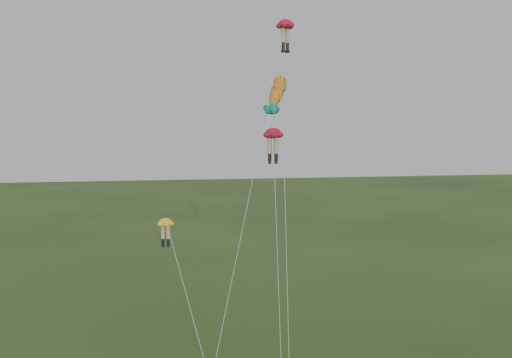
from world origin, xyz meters
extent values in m
ellipsoid|color=red|center=(4.43, 10.39, 21.92)|extent=(1.79, 1.79, 0.66)
cylinder|color=#D6AE7E|center=(4.25, 10.29, 21.14)|extent=(0.29, 0.29, 1.01)
cylinder|color=black|center=(4.25, 10.29, 20.39)|extent=(0.23, 0.23, 0.50)
cube|color=black|center=(4.25, 10.29, 20.06)|extent=(0.29, 0.34, 0.15)
cylinder|color=#D6AE7E|center=(4.61, 10.49, 21.14)|extent=(0.29, 0.29, 1.01)
cylinder|color=black|center=(4.61, 10.49, 20.39)|extent=(0.23, 0.23, 0.50)
cube|color=black|center=(4.61, 10.49, 20.06)|extent=(0.29, 0.34, 0.15)
cylinder|color=silver|center=(0.84, 4.62, 11.23)|extent=(7.22, 11.59, 22.04)
ellipsoid|color=red|center=(2.87, 7.53, 14.45)|extent=(1.72, 1.72, 0.68)
cylinder|color=#D6AE7E|center=(2.68, 7.59, 13.65)|extent=(0.30, 0.30, 1.04)
cylinder|color=black|center=(2.68, 7.59, 12.87)|extent=(0.24, 0.24, 0.52)
cube|color=black|center=(2.68, 7.59, 12.54)|extent=(0.26, 0.34, 0.15)
cylinder|color=#D6AE7E|center=(3.07, 7.46, 13.65)|extent=(0.30, 0.30, 1.04)
cylinder|color=black|center=(3.07, 7.46, 12.87)|extent=(0.24, 0.24, 0.52)
cube|color=black|center=(3.07, 7.46, 12.54)|extent=(0.26, 0.34, 0.15)
cylinder|color=silver|center=(2.15, 3.38, 7.50)|extent=(1.49, 8.33, 14.58)
ellipsoid|color=yellow|center=(-4.18, 4.75, 9.31)|extent=(1.17, 1.17, 0.50)
cylinder|color=#D6AE7E|center=(-4.33, 4.78, 8.72)|extent=(0.22, 0.22, 0.76)
cylinder|color=black|center=(-4.33, 4.78, 8.15)|extent=(0.17, 0.17, 0.38)
cube|color=black|center=(-4.33, 4.78, 7.91)|extent=(0.17, 0.24, 0.11)
cylinder|color=#D6AE7E|center=(-4.03, 4.72, 8.72)|extent=(0.22, 0.22, 0.76)
cylinder|color=black|center=(-4.03, 4.72, 8.15)|extent=(0.17, 0.17, 0.38)
cube|color=black|center=(-4.03, 4.72, 7.91)|extent=(0.17, 0.24, 0.11)
cylinder|color=silver|center=(-3.04, 0.25, 4.89)|extent=(2.32, 9.03, 9.35)
ellipsoid|color=yellow|center=(2.55, 5.15, 16.91)|extent=(2.10, 2.57, 2.46)
sphere|color=yellow|center=(2.55, 5.15, 16.91)|extent=(1.45, 1.56, 1.27)
cone|color=teal|center=(2.55, 5.15, 16.91)|extent=(1.24, 1.39, 1.20)
cone|color=teal|center=(2.55, 5.15, 16.91)|extent=(1.24, 1.39, 1.20)
cone|color=teal|center=(2.55, 5.15, 16.91)|extent=(0.70, 0.78, 0.67)
cone|color=teal|center=(2.55, 5.15, 16.91)|extent=(0.70, 0.78, 0.67)
cone|color=red|center=(2.55, 5.15, 16.91)|extent=(0.73, 0.80, 0.66)
cylinder|color=silver|center=(2.19, 2.21, 8.56)|extent=(0.75, 5.91, 16.70)
camera|label=1|loc=(-5.76, -28.20, 14.43)|focal=40.00mm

